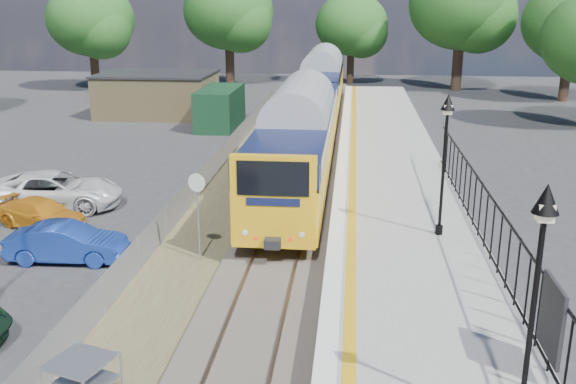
# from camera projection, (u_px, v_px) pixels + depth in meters

# --- Properties ---
(ground) EXTENTS (120.00, 120.00, 0.00)m
(ground) POSITION_uv_depth(u_px,v_px,m) (251.00, 344.00, 16.10)
(ground) COLOR #2D2D30
(ground) RESTS_ON ground
(track_bed) EXTENTS (5.90, 80.00, 0.29)m
(track_bed) POSITION_uv_depth(u_px,v_px,m) (277.00, 215.00, 25.34)
(track_bed) COLOR #473F38
(track_bed) RESTS_ON ground
(platform) EXTENTS (5.00, 70.00, 0.90)m
(platform) POSITION_uv_depth(u_px,v_px,m) (400.00, 225.00, 23.19)
(platform) COLOR gray
(platform) RESTS_ON ground
(platform_edge) EXTENTS (0.90, 70.00, 0.01)m
(platform_edge) POSITION_uv_depth(u_px,v_px,m) (343.00, 212.00, 23.25)
(platform_edge) COLOR silver
(platform_edge) RESTS_ON platform
(victorian_lamp_south) EXTENTS (0.44, 0.44, 4.60)m
(victorian_lamp_south) POSITION_uv_depth(u_px,v_px,m) (540.00, 254.00, 10.52)
(victorian_lamp_south) COLOR black
(victorian_lamp_south) RESTS_ON platform
(victorian_lamp_north) EXTENTS (0.44, 0.44, 4.60)m
(victorian_lamp_north) POSITION_uv_depth(u_px,v_px,m) (446.00, 132.00, 20.06)
(victorian_lamp_north) COLOR black
(victorian_lamp_north) RESTS_ON platform
(palisade_fence) EXTENTS (0.12, 26.00, 2.00)m
(palisade_fence) POSITION_uv_depth(u_px,v_px,m) (506.00, 252.00, 17.07)
(palisade_fence) COLOR black
(palisade_fence) RESTS_ON platform
(wire_fence) EXTENTS (0.06, 52.00, 1.20)m
(wire_fence) POSITION_uv_depth(u_px,v_px,m) (198.00, 184.00, 27.77)
(wire_fence) COLOR #999EA3
(wire_fence) RESTS_ON ground
(outbuilding) EXTENTS (10.80, 10.10, 3.12)m
(outbuilding) POSITION_uv_depth(u_px,v_px,m) (169.00, 96.00, 46.44)
(outbuilding) COLOR #8E7D50
(outbuilding) RESTS_ON ground
(tree_line) EXTENTS (56.80, 43.80, 11.88)m
(tree_line) POSITION_uv_depth(u_px,v_px,m) (344.00, 20.00, 54.06)
(tree_line) COLOR #332319
(tree_line) RESTS_ON ground
(train) EXTENTS (2.82, 40.83, 3.51)m
(train) POSITION_uv_depth(u_px,v_px,m) (314.00, 100.00, 39.30)
(train) COLOR gold
(train) RESTS_ON ground
(speed_sign) EXTENTS (0.59, 0.21, 3.01)m
(speed_sign) POSITION_uv_depth(u_px,v_px,m) (197.00, 202.00, 20.54)
(speed_sign) COLOR #999EA3
(speed_sign) RESTS_ON ground
(car_blue) EXTENTS (3.91, 1.53, 1.27)m
(car_blue) POSITION_uv_depth(u_px,v_px,m) (67.00, 243.00, 21.02)
(car_blue) COLOR navy
(car_blue) RESTS_ON ground
(car_yellow) EXTENTS (4.01, 2.76, 1.08)m
(car_yellow) POSITION_uv_depth(u_px,v_px,m) (42.00, 214.00, 24.13)
(car_yellow) COLOR orange
(car_yellow) RESTS_ON ground
(car_white) EXTENTS (5.76, 3.23, 1.52)m
(car_white) POSITION_uv_depth(u_px,v_px,m) (54.00, 191.00, 26.28)
(car_white) COLOR silver
(car_white) RESTS_ON ground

